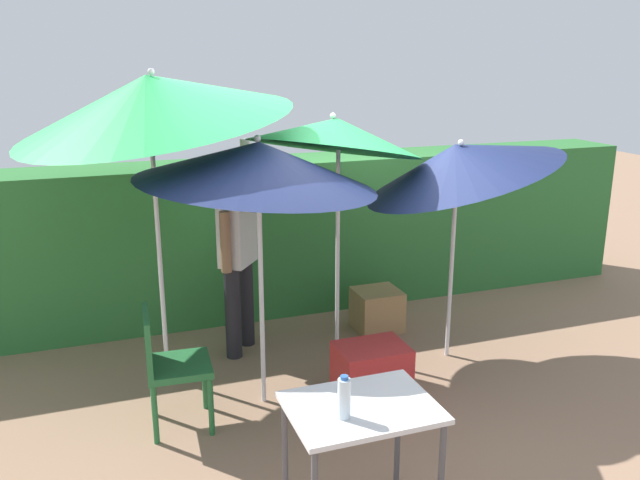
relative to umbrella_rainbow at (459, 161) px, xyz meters
name	(u,v)px	position (x,y,z in m)	size (l,w,h in m)	color
ground_plane	(332,376)	(-1.09, 0.01, -1.74)	(24.00, 24.00, 0.00)	#937056
hedge_row	(275,235)	(-1.09, 1.70, -0.96)	(8.00, 0.70, 1.56)	#2D7033
umbrella_rainbow	(459,161)	(0.00, 0.00, 0.00)	(1.69, 1.65, 2.18)	silver
umbrella_orange	(151,100)	(-2.37, 0.39, 0.52)	(2.10, 2.07, 2.67)	silver
umbrella_yellow	(336,134)	(-0.91, 0.43, 0.21)	(1.52, 1.49, 2.29)	silver
umbrella_navy	(258,163)	(-1.72, -0.18, 0.11)	(1.74, 1.73, 2.09)	silver
person_vendor	(238,251)	(-1.69, 0.76, -0.81)	(0.40, 0.49, 1.88)	black
chair_plastic	(168,362)	(-2.44, -0.32, -1.23)	(0.47, 0.47, 0.89)	#236633
cooler_box	(371,372)	(-0.93, -0.42, -1.53)	(0.54, 0.41, 0.43)	red
crate_cardboard	(377,310)	(-0.33, 0.78, -1.54)	(0.43, 0.40, 0.40)	#9E7A4C
folding_table	(361,420)	(-1.58, -1.72, -1.07)	(0.80, 0.60, 0.76)	#4C4C51
bottle_water	(344,398)	(-1.71, -1.81, -0.87)	(0.07, 0.07, 0.24)	silver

